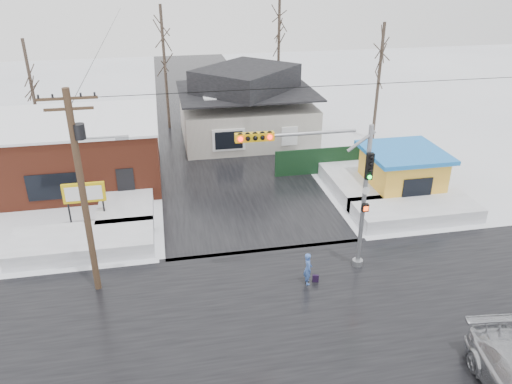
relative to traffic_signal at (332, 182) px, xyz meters
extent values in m
plane|color=white|center=(-2.43, -2.97, -4.54)|extent=(120.00, 120.00, 0.00)
cube|color=black|center=(-2.43, -2.97, -4.53)|extent=(10.00, 120.00, 0.02)
cube|color=black|center=(-2.43, -2.97, -4.53)|extent=(120.00, 10.00, 0.02)
cube|color=white|center=(-11.43, 4.03, -4.14)|extent=(7.00, 3.00, 0.80)
cube|color=white|center=(6.57, 4.03, -4.14)|extent=(7.00, 3.00, 0.80)
cube|color=white|center=(-9.43, 9.03, -4.14)|extent=(3.00, 8.00, 0.80)
cube|color=white|center=(4.57, 9.03, -4.14)|extent=(3.00, 8.00, 0.80)
cylinder|color=gray|center=(1.57, 0.03, -1.04)|extent=(0.20, 0.20, 7.00)
cylinder|color=gray|center=(1.57, 0.03, -4.39)|extent=(0.50, 0.50, 0.30)
cylinder|color=gray|center=(-1.43, 0.03, 2.26)|extent=(4.60, 0.14, 0.14)
cube|color=gold|center=(-3.43, 0.03, 2.26)|extent=(1.60, 0.28, 0.35)
sphere|color=#FF0C0C|center=(-4.03, -0.13, 2.26)|extent=(0.20, 0.20, 0.20)
sphere|color=#FF0C0C|center=(-2.83, -0.13, 2.26)|extent=(0.20, 0.20, 0.20)
cube|color=black|center=(1.57, -0.17, 0.66)|extent=(0.30, 0.22, 1.20)
sphere|color=#0CE533|center=(1.57, -0.31, 0.21)|extent=(0.18, 0.18, 0.18)
cube|color=black|center=(1.57, -0.17, -1.34)|extent=(0.30, 0.20, 0.35)
cylinder|color=#382619|center=(-10.43, 0.53, -0.04)|extent=(0.28, 0.28, 9.00)
cube|color=#382619|center=(-10.43, 0.53, 4.06)|extent=(2.20, 0.10, 0.10)
cube|color=#382619|center=(-10.43, 0.53, 3.66)|extent=(1.80, 0.10, 0.10)
cylinder|color=black|center=(-10.18, 0.53, 2.76)|extent=(0.44, 0.44, 0.60)
cylinder|color=gray|center=(-9.53, 0.53, 2.46)|extent=(1.80, 0.08, 0.08)
cube|color=gray|center=(-8.63, 0.53, 2.41)|extent=(0.50, 0.22, 0.12)
cube|color=brown|center=(-13.43, 13.03, -2.54)|extent=(12.00, 8.00, 4.00)
cube|color=white|center=(-13.43, 13.03, -0.49)|extent=(12.20, 8.20, 0.15)
cube|color=black|center=(-13.43, 9.01, -3.14)|extent=(3.00, 0.08, 1.60)
cube|color=black|center=(-9.43, 9.01, -3.44)|extent=(1.00, 0.08, 2.20)
cylinder|color=black|center=(-12.33, 6.53, -3.64)|extent=(0.10, 0.10, 1.80)
cylinder|color=black|center=(-10.53, 6.53, -3.64)|extent=(0.10, 0.10, 1.80)
cube|color=gold|center=(-11.43, 6.53, -2.54)|extent=(2.20, 0.18, 1.10)
cube|color=white|center=(-11.43, 6.42, -2.54)|extent=(1.90, 0.02, 0.80)
cube|color=beige|center=(-0.43, 19.03, -3.04)|extent=(10.00, 8.00, 3.00)
cube|color=black|center=(-0.43, 19.03, -0.64)|extent=(10.40, 8.40, 0.12)
pyramid|color=black|center=(-0.43, 19.03, 0.32)|extent=(9.00, 7.00, 1.80)
cube|color=brown|center=(2.77, 20.03, 0.36)|extent=(0.70, 0.70, 1.40)
cube|color=white|center=(-2.43, 14.98, -3.14)|extent=(2.40, 0.12, 1.60)
cube|color=yellow|center=(7.07, 7.03, -3.24)|extent=(4.00, 4.00, 2.60)
cube|color=blue|center=(7.07, 7.03, -1.79)|extent=(4.60, 4.60, 0.25)
cube|color=black|center=(7.07, 5.00, -3.24)|extent=(1.80, 0.06, 1.20)
cube|color=black|center=(4.07, 11.03, -3.64)|extent=(8.00, 0.12, 1.80)
cylinder|color=#332821|center=(-6.43, 23.03, 0.46)|extent=(0.24, 0.24, 10.00)
cylinder|color=#332821|center=(3.57, 25.03, 1.46)|extent=(0.24, 0.24, 12.00)
cylinder|color=#332821|center=(9.57, 17.03, -0.04)|extent=(0.24, 0.24, 9.00)
cylinder|color=#332821|center=(-16.43, 21.03, -0.54)|extent=(0.24, 0.24, 8.00)
imported|color=#3D60AB|center=(-1.19, -0.89, -3.77)|extent=(0.41, 0.59, 1.54)
cube|color=black|center=(-0.81, -0.89, -4.36)|extent=(0.30, 0.19, 0.35)
camera|label=1|loc=(-7.04, -18.68, 8.88)|focal=35.00mm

